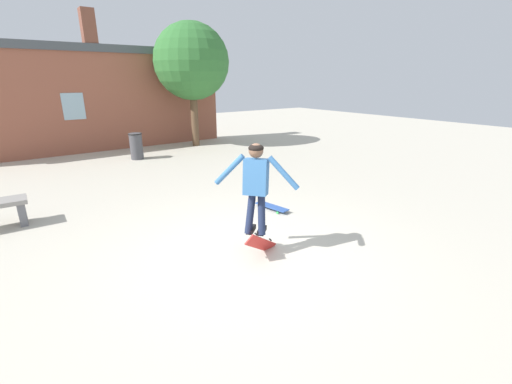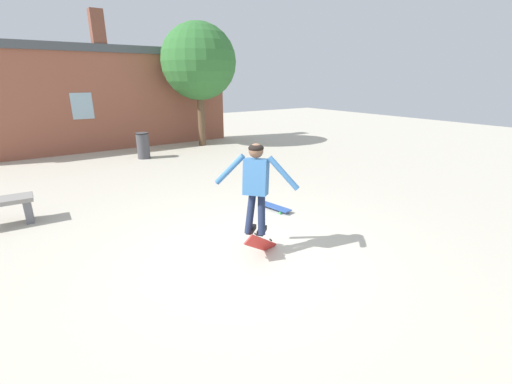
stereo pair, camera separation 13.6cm
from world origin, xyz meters
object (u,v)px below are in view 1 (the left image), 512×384
tree_right (192,62)px  skater (256,181)px  trash_bin (136,146)px  skateboard_flipping (261,244)px  skateboard_resting (272,207)px

tree_right → skater: size_ratio=3.35×
trash_bin → skateboard_flipping: (-0.66, -7.75, -0.26)m
trash_bin → skateboard_flipping: bearing=-94.9°
skater → skateboard_flipping: size_ratio=1.77×
tree_right → skater: bearing=-111.4°
skater → skateboard_flipping: skater is taller
tree_right → trash_bin: size_ratio=5.30×
tree_right → skater: 9.56m
trash_bin → skateboard_resting: 6.40m
tree_right → skater: tree_right is taller
trash_bin → tree_right: bearing=20.9°
skateboard_flipping → skateboard_resting: size_ratio=0.98×
skateboard_flipping → skateboard_resting: 1.95m
trash_bin → skateboard_resting: trash_bin is taller
trash_bin → skateboard_resting: size_ratio=1.09×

